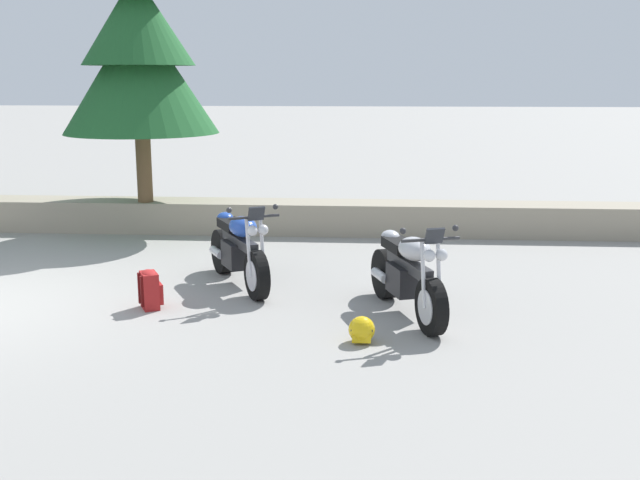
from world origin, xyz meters
The scene contains 6 objects.
stone_wall centered at (0.00, 4.80, 0.28)m, with size 36.00×0.80×0.55m, color gray.
motorcycle_blue_near_left centered at (3.31, 1.27, 0.49)m, with size 1.16×1.90×1.18m.
motorcycle_silver_centre centered at (5.47, 0.14, 0.49)m, with size 0.94×2.00×1.18m.
rider_backpack centered at (2.42, 0.21, 0.24)m, with size 0.34×0.35×0.47m.
rider_helmet centered at (4.96, -0.82, 0.14)m, with size 0.28×0.28×0.28m.
pine_tree_mid_right centered at (1.07, 4.61, 3.10)m, with size 2.64×2.64×4.40m.
Camera 1 is at (5.04, -8.37, 2.74)m, focal length 42.75 mm.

